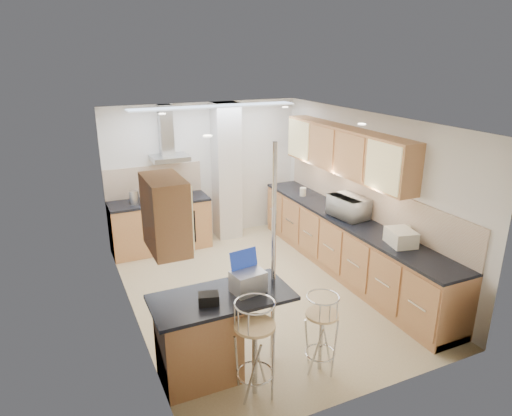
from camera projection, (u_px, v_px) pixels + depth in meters
name	position (u px, v px, depth m)	size (l,w,h in m)	color
ground	(260.00, 291.00, 6.71)	(4.80, 4.80, 0.00)	tan
room_shell	(270.00, 181.00, 6.66)	(3.64, 4.84, 2.51)	white
right_counter	(347.00, 245.00, 7.15)	(0.63, 4.40, 0.92)	#BD784B
back_counter	(160.00, 225.00, 7.99)	(1.70, 0.63, 0.92)	#BD784B
peninsula	(223.00, 334.00, 4.87)	(1.47, 0.72, 0.94)	#BD784B
microwave	(349.00, 207.00, 6.96)	(0.60, 0.41, 0.33)	silver
laptop	(248.00, 282.00, 4.77)	(0.33, 0.25, 0.23)	#989AA0
bag	(209.00, 299.00, 4.55)	(0.20, 0.15, 0.11)	black
bar_stool_near	(255.00, 349.00, 4.54)	(0.43, 0.43, 1.06)	tan
bar_stool_end	(321.00, 333.00, 4.91)	(0.37, 0.37, 0.92)	tan
jar_a	(337.00, 208.00, 7.16)	(0.12, 0.12, 0.17)	white
jar_b	(303.00, 192.00, 8.04)	(0.11, 0.11, 0.15)	white
jar_c	(405.00, 233.00, 6.15)	(0.14, 0.14, 0.19)	beige
jar_d	(392.00, 235.00, 6.13)	(0.10, 0.10, 0.15)	silver
bread_bin	(401.00, 237.00, 5.99)	(0.31, 0.39, 0.21)	white
kettle	(134.00, 197.00, 7.61)	(0.16, 0.16, 0.22)	#ABAEB0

